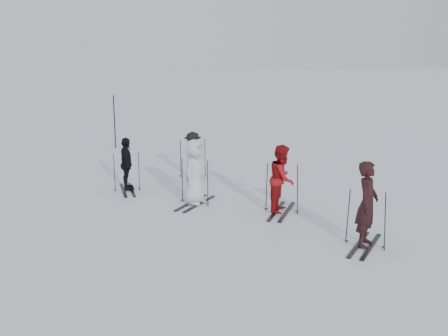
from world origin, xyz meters
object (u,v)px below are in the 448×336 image
skier_near_dark (367,205)px  skier_red (282,180)px  piste_marker (115,122)px  skier_uphill_left (126,165)px  skier_grey (195,173)px  skier_uphill_far (193,155)px

skier_near_dark → skier_red: size_ratio=1.07×
skier_red → piste_marker: bearing=52.8°
skier_red → skier_uphill_left: (-4.25, 2.55, -0.10)m
skier_uphill_left → skier_grey: bearing=-138.1°
skier_uphill_left → piste_marker: 6.83m
skier_red → skier_uphill_left: skier_red is taller
skier_red → piste_marker: size_ratio=0.82×
skier_uphill_left → skier_red: bearing=-130.5°
skier_near_dark → piste_marker: size_ratio=0.88×
skier_red → skier_uphill_left: 4.96m
skier_red → skier_near_dark: bearing=-128.8°
skier_uphill_left → skier_near_dark: bearing=-142.3°
skier_near_dark → skier_uphill_far: skier_near_dark is taller
skier_uphill_far → piste_marker: 6.12m
skier_red → skier_uphill_left: bearing=82.7°
skier_red → skier_grey: 2.47m
skier_grey → piste_marker: size_ratio=0.82×
skier_grey → skier_uphill_far: size_ratio=1.21×
skier_red → skier_uphill_left: size_ratio=1.12×
skier_uphill_left → skier_uphill_far: (2.06, 1.45, -0.06)m
skier_grey → piste_marker: 8.84m
skier_red → skier_grey: size_ratio=0.99×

